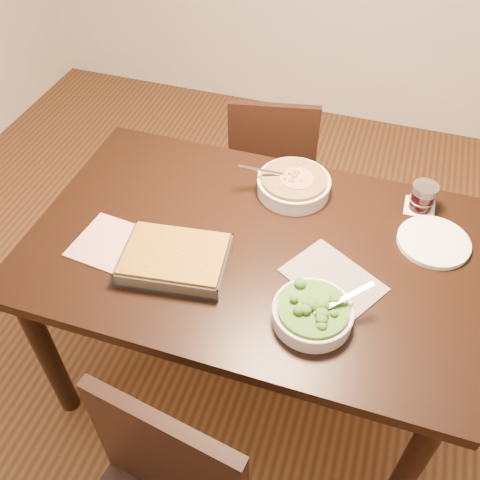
% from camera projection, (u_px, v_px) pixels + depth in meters
% --- Properties ---
extents(ground, '(4.00, 4.00, 0.00)m').
position_uv_depth(ground, '(248.00, 367.00, 2.23)').
color(ground, '#402112').
rests_on(ground, ground).
extents(table, '(1.40, 0.90, 0.75)m').
position_uv_depth(table, '(250.00, 263.00, 1.76)').
color(table, black).
rests_on(table, ground).
extents(magazine_a, '(0.31, 0.24, 0.01)m').
position_uv_depth(magazine_a, '(120.00, 247.00, 1.67)').
color(magazine_a, '#AD313D').
rests_on(magazine_a, table).
extents(magazine_b, '(0.33, 0.31, 0.00)m').
position_uv_depth(magazine_b, '(333.00, 280.00, 1.58)').
color(magazine_b, '#28272F').
rests_on(magazine_b, table).
extents(coaster, '(0.10, 0.10, 0.00)m').
position_uv_depth(coaster, '(419.00, 207.00, 1.80)').
color(coaster, white).
rests_on(coaster, table).
extents(stew_bowl, '(0.27, 0.25, 0.10)m').
position_uv_depth(stew_bowl, '(294.00, 184.00, 1.83)').
color(stew_bowl, silver).
rests_on(stew_bowl, table).
extents(broccoli_bowl, '(0.23, 0.23, 0.09)m').
position_uv_depth(broccoli_bowl, '(313.00, 313.00, 1.46)').
color(broccoli_bowl, silver).
rests_on(broccoli_bowl, table).
extents(baking_dish, '(0.34, 0.27, 0.06)m').
position_uv_depth(baking_dish, '(175.00, 259.00, 1.60)').
color(baking_dish, silver).
rests_on(baking_dish, table).
extents(wine_tumbler, '(0.08, 0.08, 0.09)m').
position_uv_depth(wine_tumbler, '(423.00, 196.00, 1.77)').
color(wine_tumbler, black).
rests_on(wine_tumbler, coaster).
extents(dinner_plate, '(0.23, 0.23, 0.02)m').
position_uv_depth(dinner_plate, '(434.00, 242.00, 1.68)').
color(dinner_plate, white).
rests_on(dinner_plate, table).
extents(chair_far, '(0.45, 0.45, 0.81)m').
position_uv_depth(chair_far, '(273.00, 161.00, 2.46)').
color(chair_far, black).
rests_on(chair_far, ground).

